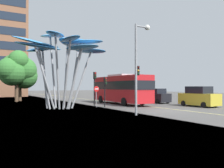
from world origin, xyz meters
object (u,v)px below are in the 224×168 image
traffic_light_kerb_far (105,85)px  leaf_sculpture (61,47)px  traffic_light_island_mid (95,82)px  car_parked_near (199,97)px  street_lamp (139,56)px  no_entry_sign (96,93)px  red_bus (121,88)px  car_parked_mid (156,96)px  traffic_light_kerb_near (137,79)px

traffic_light_kerb_far → leaf_sculpture: bearing=167.7°
traffic_light_island_mid → car_parked_near: traffic_light_island_mid is taller
street_lamp → no_entry_sign: size_ratio=3.15×
car_parked_near → no_entry_sign: size_ratio=1.98×
red_bus → no_entry_sign: bearing=-149.9°
no_entry_sign → car_parked_mid: bearing=11.3°
traffic_light_kerb_far → no_entry_sign: (-0.78, 0.52, -0.83)m
traffic_light_island_mid → street_lamp: 9.21m
leaf_sculpture → street_lamp: 9.18m
leaf_sculpture → no_entry_sign: leaf_sculpture is taller
red_bus → car_parked_mid: 5.30m
leaf_sculpture → car_parked_near: bearing=-20.1°
traffic_light_kerb_near → car_parked_mid: 12.45m
red_bus → traffic_light_kerb_near: size_ratio=2.69×
car_parked_mid → street_lamp: street_lamp is taller
car_parked_near → traffic_light_kerb_far: bearing=156.4°
red_bus → traffic_light_island_mid: size_ratio=2.77×
car_parked_mid → no_entry_sign: bearing=-168.7°
leaf_sculpture → traffic_light_island_mid: size_ratio=2.48×
traffic_light_kerb_far → no_entry_sign: bearing=146.6°
no_entry_sign → traffic_light_kerb_far: bearing=-33.4°
red_bus → no_entry_sign: (-4.78, -2.77, -0.53)m
leaf_sculpture → traffic_light_kerb_near: size_ratio=2.41×
car_parked_mid → street_lamp: (-10.05, -9.81, 3.62)m
traffic_light_kerb_far → car_parked_mid: (9.12, 2.49, -1.42)m
red_bus → traffic_light_kerb_far: (-4.00, -3.28, 0.30)m
traffic_light_kerb_near → traffic_light_kerb_far: size_ratio=1.23×
leaf_sculpture → traffic_light_kerb_far: 5.98m
traffic_light_island_mid → car_parked_mid: traffic_light_island_mid is taller
traffic_light_kerb_near → traffic_light_kerb_far: bearing=89.9°
red_bus → car_parked_mid: (5.12, -0.80, -1.12)m
street_lamp → traffic_light_kerb_near: bearing=59.5°
leaf_sculpture → traffic_light_kerb_near: leaf_sculpture is taller
car_parked_near → car_parked_mid: 6.66m
traffic_light_kerb_far → car_parked_mid: traffic_light_kerb_far is taller
red_bus → traffic_light_kerb_near: 9.92m
traffic_light_kerb_near → street_lamp: size_ratio=0.56×
car_parked_near → car_parked_mid: bearing=93.5°
traffic_light_kerb_near → car_parked_near: (9.54, 1.59, -1.81)m
leaf_sculpture → no_entry_sign: (3.73, -0.46, -4.63)m
traffic_light_island_mid → red_bus: bearing=19.7°
no_entry_sign → traffic_light_island_mid: bearing=73.0°
car_parked_near → no_entry_sign: 11.33m
car_parked_mid → no_entry_sign: size_ratio=1.75×
traffic_light_kerb_far → street_lamp: bearing=-97.3°
red_bus → no_entry_sign: size_ratio=4.72×
red_bus → street_lamp: 11.96m
car_parked_near → car_parked_mid: car_parked_near is taller
red_bus → street_lamp: street_lamp is taller
red_bus → leaf_sculpture: 9.72m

